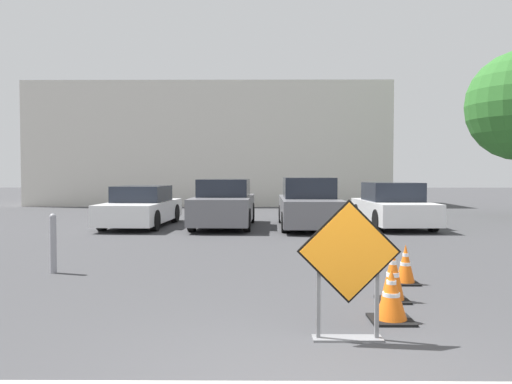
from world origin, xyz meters
TOP-DOWN VIEW (x-y plane):
  - ground_plane at (0.00, 10.00)m, footprint 96.00×96.00m
  - road_closed_sign at (0.48, 1.43)m, footprint 1.06×0.20m
  - traffic_cone_nearest at (1.09, 2.11)m, footprint 0.49×0.49m
  - traffic_cone_second at (1.35, 3.03)m, footprint 0.41×0.41m
  - traffic_cone_third at (1.83, 4.08)m, footprint 0.38×0.38m
  - parked_car_nearest at (-4.28, 12.56)m, footprint 1.97×4.50m
  - parked_car_second at (-1.58, 12.34)m, footprint 1.93×4.32m
  - parked_car_third at (1.13, 12.26)m, footprint 1.86×4.66m
  - parked_car_fourth at (3.83, 12.36)m, footprint 1.94×4.14m
  - bollard_nearest at (-3.98, 4.87)m, footprint 0.12×0.12m
  - building_facade_backdrop at (-3.18, 24.57)m, footprint 19.23×5.00m

SIDE VIEW (x-z plane):
  - ground_plane at x=0.00m, z-range 0.00..0.00m
  - traffic_cone_nearest at x=1.09m, z-range -0.01..0.61m
  - traffic_cone_third at x=1.83m, z-range -0.01..0.61m
  - traffic_cone_second at x=1.35m, z-range -0.01..0.70m
  - bollard_nearest at x=-3.98m, z-range 0.03..1.05m
  - parked_car_nearest at x=-4.28m, z-range -0.04..1.27m
  - parked_car_fourth at x=3.83m, z-range -0.06..1.37m
  - parked_car_second at x=-1.58m, z-range -0.05..1.48m
  - parked_car_third at x=1.13m, z-range -0.07..1.51m
  - road_closed_sign at x=0.48m, z-range 0.07..1.52m
  - building_facade_backdrop at x=-3.18m, z-range 0.00..6.53m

